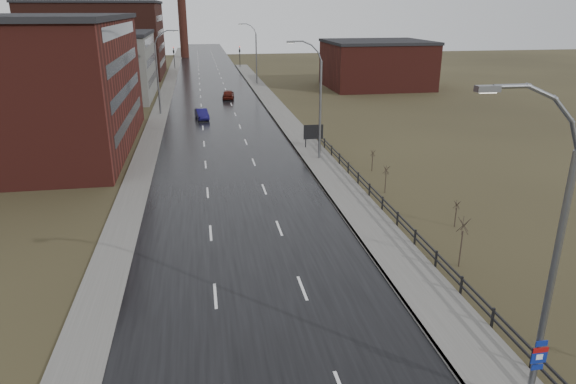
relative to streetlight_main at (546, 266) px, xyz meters
name	(u,v)px	position (x,y,z in m)	size (l,w,h in m)	color
road	(219,115)	(-8.47, 58.00, -6.03)	(14.00, 300.00, 0.06)	black
sidewalk_right	(320,162)	(0.13, 33.00, -5.97)	(3.20, 180.00, 0.18)	#595651
curb_right	(304,162)	(-1.39, 33.00, -5.97)	(0.16, 180.00, 0.18)	slate
sidewalk_left	(158,117)	(-16.67, 58.00, -6.00)	(2.40, 260.00, 0.12)	#595651
warehouse_near	(14,85)	(-29.46, 43.00, 0.70)	(22.44, 28.56, 13.50)	#471914
warehouse_mid	(101,65)	(-26.46, 76.00, -0.80)	(16.32, 20.40, 10.50)	slate
warehouse_far	(99,39)	(-31.47, 106.00, 1.70)	(26.52, 24.48, 15.50)	#331611
building_right	(376,64)	(21.83, 80.00, -1.80)	(18.36, 16.32, 8.50)	#471914
smokestack	(182,3)	(-14.47, 148.00, 9.44)	(2.70, 2.70, 30.70)	#331611
streetlight_main	(546,266)	(0.00, 0.00, 0.00)	(3.91, 0.29, 12.11)	slate
streetlight_right_mid	(317,100)	(0.03, 34.00, -0.22)	(3.36, 0.28, 11.35)	slate
streetlight_left	(159,72)	(-16.17, 60.00, -0.22)	(3.36, 0.28, 11.35)	slate
streetlight_right_far	(255,53)	(0.03, 88.00, -0.22)	(3.36, 0.28, 11.35)	slate
guardrail	(401,221)	(1.83, 16.32, -5.35)	(0.10, 53.05, 1.10)	black
shrub_c	(462,241)	(3.26, 10.96, -4.45)	(0.71, 0.75, 3.03)	#382D23
shrub_d	(456,213)	(5.70, 16.31, -5.05)	(0.46, 0.48, 1.90)	#382D23
shrub_e	(386,179)	(3.39, 23.69, -4.86)	(0.54, 0.57, 2.26)	#382D23
shrub_f	(372,160)	(4.25, 29.53, -5.02)	(0.47, 0.50, 1.97)	#382D23
billboard	(313,133)	(0.63, 38.19, -4.32)	(2.10, 0.17, 2.59)	black
traffic_light_left	(174,49)	(-16.47, 118.00, -1.46)	(0.58, 2.73, 5.30)	black
traffic_light_right	(240,49)	(-0.47, 118.00, -1.46)	(0.58, 2.73, 5.30)	black
car_near	(202,114)	(-10.79, 55.52, -5.38)	(1.43, 4.11, 1.36)	#120E48
car_far	(228,95)	(-6.30, 71.12, -5.30)	(1.79, 4.44, 1.51)	#47120B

